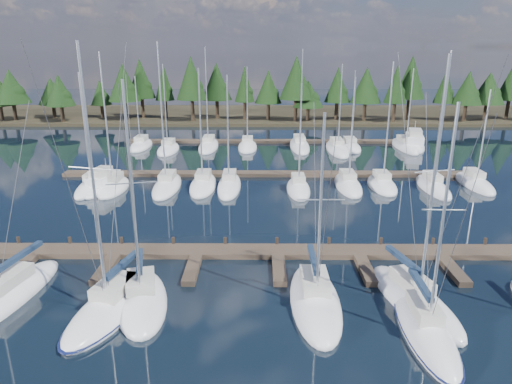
{
  "coord_description": "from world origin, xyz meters",
  "views": [
    {
      "loc": [
        -1.41,
        -13.28,
        14.86
      ],
      "look_at": [
        -1.64,
        22.0,
        3.62
      ],
      "focal_mm": 32.0,
      "sensor_mm": 36.0,
      "label": 1
    }
  ],
  "objects_px": {
    "main_dock": "(278,255)",
    "front_sailboat_4": "(425,329)",
    "front_sailboat_2": "(142,300)",
    "motor_yacht_left": "(104,185)",
    "front_sailboat_5": "(414,299)",
    "motor_yacht_right": "(414,144)",
    "front_sailboat_1": "(112,306)",
    "front_sailboat_3": "(315,300)",
    "front_sailboat_0": "(5,298)"
  },
  "relations": [
    {
      "from": "main_dock",
      "to": "front_sailboat_2",
      "type": "relative_size",
      "value": 3.12
    },
    {
      "from": "front_sailboat_2",
      "to": "front_sailboat_3",
      "type": "relative_size",
      "value": 1.14
    },
    {
      "from": "front_sailboat_2",
      "to": "front_sailboat_5",
      "type": "bearing_deg",
      "value": 0.61
    },
    {
      "from": "front_sailboat_4",
      "to": "motor_yacht_left",
      "type": "xyz_separation_m",
      "value": [
        -26.0,
        26.36,
        0.16
      ]
    },
    {
      "from": "front_sailboat_0",
      "to": "front_sailboat_5",
      "type": "distance_m",
      "value": 24.85
    },
    {
      "from": "front_sailboat_2",
      "to": "motor_yacht_right",
      "type": "bearing_deg",
      "value": 55.56
    },
    {
      "from": "main_dock",
      "to": "front_sailboat_4",
      "type": "height_order",
      "value": "front_sailboat_4"
    },
    {
      "from": "front_sailboat_2",
      "to": "front_sailboat_1",
      "type": "bearing_deg",
      "value": -157.39
    },
    {
      "from": "motor_yacht_left",
      "to": "motor_yacht_right",
      "type": "xyz_separation_m",
      "value": [
        40.92,
        21.73,
        0.08
      ]
    },
    {
      "from": "main_dock",
      "to": "front_sailboat_4",
      "type": "xyz_separation_m",
      "value": [
        7.61,
        -9.33,
        0.08
      ]
    },
    {
      "from": "front_sailboat_2",
      "to": "front_sailboat_3",
      "type": "xyz_separation_m",
      "value": [
        10.47,
        0.08,
        -0.02
      ]
    },
    {
      "from": "front_sailboat_1",
      "to": "front_sailboat_3",
      "type": "distance_m",
      "value": 12.1
    },
    {
      "from": "front_sailboat_4",
      "to": "front_sailboat_2",
      "type": "bearing_deg",
      "value": 169.81
    },
    {
      "from": "main_dock",
      "to": "front_sailboat_4",
      "type": "relative_size",
      "value": 3.31
    },
    {
      "from": "front_sailboat_4",
      "to": "front_sailboat_5",
      "type": "xyz_separation_m",
      "value": [
        0.39,
        3.06,
        0.01
      ]
    },
    {
      "from": "front_sailboat_0",
      "to": "motor_yacht_left",
      "type": "height_order",
      "value": "front_sailboat_0"
    },
    {
      "from": "front_sailboat_1",
      "to": "motor_yacht_left",
      "type": "xyz_separation_m",
      "value": [
        -8.32,
        24.14,
        0.15
      ]
    },
    {
      "from": "front_sailboat_1",
      "to": "front_sailboat_5",
      "type": "xyz_separation_m",
      "value": [
        18.07,
        0.84,
        0.01
      ]
    },
    {
      "from": "front_sailboat_1",
      "to": "front_sailboat_4",
      "type": "bearing_deg",
      "value": -7.17
    },
    {
      "from": "front_sailboat_2",
      "to": "front_sailboat_4",
      "type": "xyz_separation_m",
      "value": [
        16.07,
        -2.89,
        -0.0
      ]
    },
    {
      "from": "front_sailboat_0",
      "to": "front_sailboat_4",
      "type": "bearing_deg",
      "value": -7.08
    },
    {
      "from": "main_dock",
      "to": "front_sailboat_1",
      "type": "relative_size",
      "value": 2.75
    },
    {
      "from": "front_sailboat_1",
      "to": "front_sailboat_2",
      "type": "relative_size",
      "value": 1.13
    },
    {
      "from": "motor_yacht_left",
      "to": "motor_yacht_right",
      "type": "distance_m",
      "value": 46.34
    },
    {
      "from": "motor_yacht_left",
      "to": "front_sailboat_1",
      "type": "bearing_deg",
      "value": -70.98
    },
    {
      "from": "main_dock",
      "to": "motor_yacht_left",
      "type": "bearing_deg",
      "value": 137.2
    },
    {
      "from": "front_sailboat_0",
      "to": "front_sailboat_2",
      "type": "relative_size",
      "value": 0.88
    },
    {
      "from": "motor_yacht_right",
      "to": "front_sailboat_1",
      "type": "bearing_deg",
      "value": -125.4
    },
    {
      "from": "main_dock",
      "to": "front_sailboat_1",
      "type": "xyz_separation_m",
      "value": [
        -10.07,
        -7.11,
        0.09
      ]
    },
    {
      "from": "front_sailboat_3",
      "to": "front_sailboat_4",
      "type": "distance_m",
      "value": 6.34
    },
    {
      "from": "front_sailboat_0",
      "to": "front_sailboat_2",
      "type": "distance_m",
      "value": 8.39
    },
    {
      "from": "front_sailboat_2",
      "to": "motor_yacht_left",
      "type": "relative_size",
      "value": 1.71
    },
    {
      "from": "front_sailboat_4",
      "to": "motor_yacht_left",
      "type": "relative_size",
      "value": 1.62
    },
    {
      "from": "front_sailboat_5",
      "to": "motor_yacht_right",
      "type": "relative_size",
      "value": 1.53
    },
    {
      "from": "main_dock",
      "to": "front_sailboat_3",
      "type": "relative_size",
      "value": 3.54
    },
    {
      "from": "front_sailboat_1",
      "to": "motor_yacht_left",
      "type": "bearing_deg",
      "value": 109.02
    },
    {
      "from": "front_sailboat_4",
      "to": "front_sailboat_5",
      "type": "distance_m",
      "value": 3.09
    },
    {
      "from": "front_sailboat_1",
      "to": "front_sailboat_5",
      "type": "distance_m",
      "value": 18.09
    },
    {
      "from": "front_sailboat_2",
      "to": "motor_yacht_right",
      "type": "height_order",
      "value": "front_sailboat_2"
    },
    {
      "from": "front_sailboat_4",
      "to": "motor_yacht_left",
      "type": "bearing_deg",
      "value": 134.6
    },
    {
      "from": "main_dock",
      "to": "front_sailboat_5",
      "type": "xyz_separation_m",
      "value": [
        8.0,
        -6.27,
        0.1
      ]
    },
    {
      "from": "front_sailboat_0",
      "to": "front_sailboat_5",
      "type": "bearing_deg",
      "value": 0.06
    },
    {
      "from": "main_dock",
      "to": "front_sailboat_0",
      "type": "xyz_separation_m",
      "value": [
        -16.85,
        -6.29,
        0.07
      ]
    },
    {
      "from": "front_sailboat_1",
      "to": "motor_yacht_right",
      "type": "relative_size",
      "value": 1.59
    },
    {
      "from": "front_sailboat_2",
      "to": "front_sailboat_4",
      "type": "height_order",
      "value": "front_sailboat_2"
    },
    {
      "from": "front_sailboat_3",
      "to": "motor_yacht_right",
      "type": "xyz_separation_m",
      "value": [
        20.53,
        45.12,
        0.25
      ]
    },
    {
      "from": "front_sailboat_0",
      "to": "front_sailboat_2",
      "type": "height_order",
      "value": "front_sailboat_2"
    },
    {
      "from": "front_sailboat_0",
      "to": "front_sailboat_4",
      "type": "relative_size",
      "value": 0.94
    },
    {
      "from": "front_sailboat_5",
      "to": "motor_yacht_left",
      "type": "distance_m",
      "value": 35.2
    },
    {
      "from": "front_sailboat_2",
      "to": "motor_yacht_left",
      "type": "distance_m",
      "value": 25.48
    }
  ]
}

